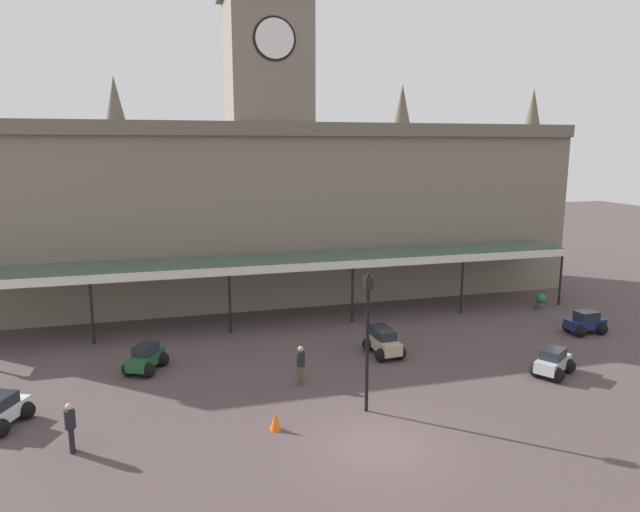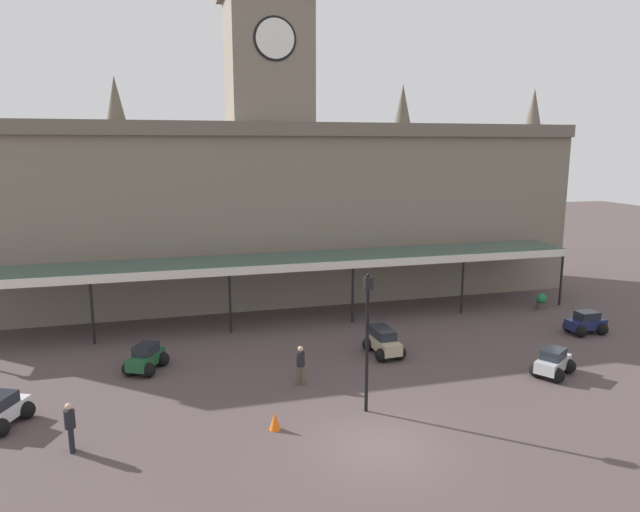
{
  "view_description": "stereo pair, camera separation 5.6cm",
  "coord_description": "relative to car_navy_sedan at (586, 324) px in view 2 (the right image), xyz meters",
  "views": [
    {
      "loc": [
        -6.49,
        -16.12,
        9.73
      ],
      "look_at": [
        0.0,
        7.48,
        5.01
      ],
      "focal_mm": 31.94,
      "sensor_mm": 36.0,
      "label": 1
    },
    {
      "loc": [
        -6.43,
        -16.13,
        9.73
      ],
      "look_at": [
        0.0,
        7.48,
        5.01
      ],
      "focal_mm": 31.94,
      "sensor_mm": 36.0,
      "label": 2
    }
  ],
  "objects": [
    {
      "name": "car_white_sedan",
      "position": [
        -27.06,
        -3.18,
        0.0
      ],
      "size": [
        2.0,
        2.23,
        1.19
      ],
      "color": "silver",
      "rests_on": "ground"
    },
    {
      "name": "pedestrian_crossing_forecourt",
      "position": [
        -16.05,
        -2.46,
        0.41
      ],
      "size": [
        0.38,
        0.34,
        1.67
      ],
      "color": "brown",
      "rests_on": "ground"
    },
    {
      "name": "planter_forecourt_centre",
      "position": [
        0.64,
        4.59,
        -0.01
      ],
      "size": [
        0.6,
        0.6,
        0.96
      ],
      "color": "#47423D",
      "rests_on": "ground"
    },
    {
      "name": "car_beige_estate",
      "position": [
        -11.47,
        -0.12,
        0.06
      ],
      "size": [
        1.62,
        2.29,
        1.27
      ],
      "color": "tan",
      "rests_on": "ground"
    },
    {
      "name": "station_building",
      "position": [
        -14.68,
        11.62,
        5.82
      ],
      "size": [
        39.69,
        6.11,
        19.51
      ],
      "color": "slate",
      "rests_on": "ground"
    },
    {
      "name": "car_green_sedan",
      "position": [
        -22.29,
        0.81,
        0.0
      ],
      "size": [
        2.02,
        2.24,
        1.19
      ],
      "color": "#1E512D",
      "rests_on": "ground"
    },
    {
      "name": "entrance_canopy",
      "position": [
        -14.68,
        6.35,
        2.99
      ],
      "size": [
        34.16,
        3.26,
        3.63
      ],
      "color": "#38564C",
      "rests_on": "ground"
    },
    {
      "name": "pedestrian_near_entrance",
      "position": [
        -24.43,
        -5.64,
        0.41
      ],
      "size": [
        0.34,
        0.38,
        1.67
      ],
      "color": "black",
      "rests_on": "ground"
    },
    {
      "name": "car_navy_sedan",
      "position": [
        0.0,
        0.0,
        0.0
      ],
      "size": [
        2.07,
        1.55,
        1.19
      ],
      "color": "#19214C",
      "rests_on": "ground"
    },
    {
      "name": "victorian_lamppost",
      "position": [
        -14.26,
        -5.45,
        2.75
      ],
      "size": [
        0.3,
        0.3,
        5.28
      ],
      "color": "black",
      "rests_on": "ground"
    },
    {
      "name": "ground_plane",
      "position": [
        -14.68,
        -7.96,
        -0.5
      ],
      "size": [
        140.0,
        140.0,
        0.0
      ],
      "primitive_type": "plane",
      "color": "#4E3F3F"
    },
    {
      "name": "traffic_cone",
      "position": [
        -17.8,
        -5.96,
        -0.17
      ],
      "size": [
        0.4,
        0.4,
        0.66
      ],
      "primitive_type": "cone",
      "color": "orange",
      "rests_on": "ground"
    },
    {
      "name": "car_silver_sedan",
      "position": [
        -5.32,
        -4.35,
        0.0
      ],
      "size": [
        2.25,
        2.11,
        1.19
      ],
      "color": "#B2B5BA",
      "rests_on": "ground"
    }
  ]
}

